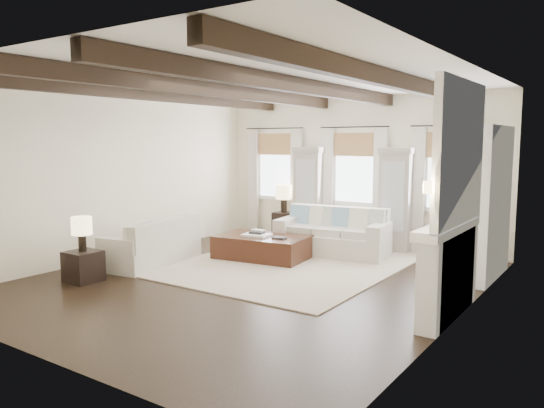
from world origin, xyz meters
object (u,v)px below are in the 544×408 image
Objects in this scene: side_table_front at (83,266)px; side_table_back at (284,225)px; ottoman at (263,247)px; sofa_left at (154,246)px; sofa_back at (333,235)px.

side_table_front is 5.03m from side_table_back.
side_table_front is (-1.42, -2.99, 0.02)m from ottoman.
sofa_left is 3.31× the size of side_table_back.
sofa_left is 1.51m from side_table_front.
sofa_back reaches higher than sofa_left.
side_table_front is at bearing -90.87° from sofa_left.
ottoman is (-0.92, -1.13, -0.16)m from sofa_back.
side_table_back is (-1.75, 0.87, -0.08)m from sofa_back.
ottoman is 2.77× the size of side_table_back.
sofa_left is at bearing -99.32° from side_table_back.
sofa_back is 4.63× the size of side_table_front.
sofa_back is at bearing 48.37° from sofa_left.
side_table_back is (0.57, 3.49, -0.03)m from sofa_left.
sofa_back is 1.34× the size of ottoman.
side_table_front is 0.80× the size of side_table_back.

